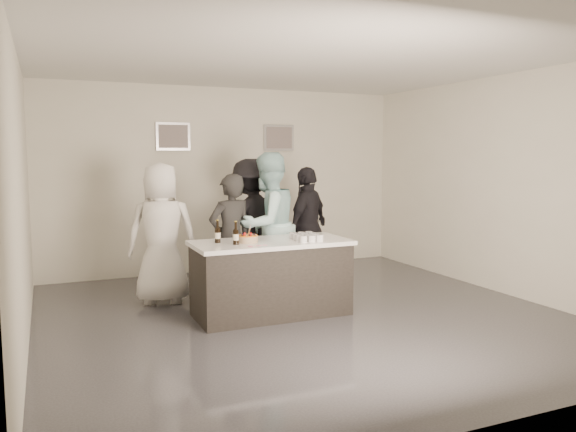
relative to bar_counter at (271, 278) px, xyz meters
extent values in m
plane|color=#3D3D42|center=(0.35, -0.20, -0.45)|extent=(6.00, 6.00, 0.00)
plane|color=white|center=(0.35, -0.20, 2.55)|extent=(6.00, 6.00, 0.00)
cube|color=white|center=(0.35, 2.80, 1.05)|extent=(6.00, 0.04, 3.00)
cube|color=white|center=(0.35, -3.20, 1.05)|extent=(6.00, 0.04, 3.00)
cube|color=white|center=(-2.65, -0.20, 1.05)|extent=(0.04, 6.00, 3.00)
cube|color=white|center=(3.35, -0.20, 1.05)|extent=(0.04, 6.00, 3.00)
cube|color=#B2B2B7|center=(-0.55, 2.77, 1.75)|extent=(0.54, 0.04, 0.44)
cube|color=#B2B2B7|center=(1.25, 2.77, 1.75)|extent=(0.54, 0.04, 0.44)
cube|color=white|center=(0.00, 0.00, 0.00)|extent=(1.86, 0.86, 0.90)
cylinder|color=orange|center=(-0.30, -0.01, 0.49)|extent=(0.24, 0.24, 0.07)
cylinder|color=black|center=(-0.62, 0.10, 0.58)|extent=(0.07, 0.07, 0.26)
cylinder|color=black|center=(-0.47, -0.10, 0.58)|extent=(0.07, 0.07, 0.26)
cube|color=#CE6613|center=(0.40, -0.12, 0.49)|extent=(0.30, 0.40, 0.08)
cube|color=pink|center=(-0.26, -0.31, 0.45)|extent=(0.24, 0.08, 0.01)
imported|color=black|center=(-0.27, 0.72, 0.39)|extent=(0.68, 0.52, 1.67)
imported|color=#AFE3E5|center=(0.29, 0.85, 0.52)|extent=(1.16, 1.06, 1.95)
imported|color=white|center=(-1.08, 1.08, 0.46)|extent=(1.00, 0.76, 1.82)
imported|color=black|center=(1.08, 1.25, 0.42)|extent=(1.06, 0.96, 1.74)
imported|color=black|center=(0.28, 1.46, 0.48)|extent=(1.36, 1.06, 1.86)
camera|label=1|loc=(-2.43, -6.11, 1.47)|focal=35.00mm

